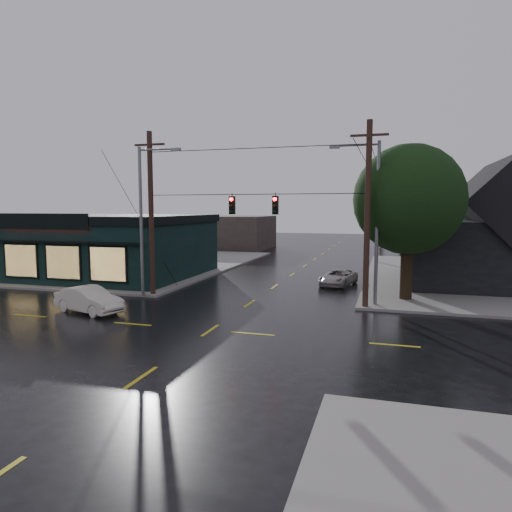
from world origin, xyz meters
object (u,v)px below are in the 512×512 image
(utility_pole_nw, at_px, (153,296))
(suv_silver, at_px, (338,277))
(sedan_cream, at_px, (89,300))
(utility_pole_ne, at_px, (365,309))
(corner_tree, at_px, (409,200))

(utility_pole_nw, height_order, suv_silver, utility_pole_nw)
(utility_pole_nw, distance_m, sedan_cream, 5.15)
(utility_pole_ne, height_order, suv_silver, utility_pole_ne)
(utility_pole_ne, bearing_deg, sedan_cream, -160.33)
(utility_pole_nw, bearing_deg, suv_silver, 34.34)
(suv_silver, bearing_deg, utility_pole_nw, -132.36)
(corner_tree, xyz_separation_m, sedan_cream, (-16.19, -7.80, -5.30))
(sedan_cream, bearing_deg, utility_pole_ne, -53.44)
(utility_pole_nw, distance_m, suv_silver, 13.01)
(utility_pole_nw, distance_m, utility_pole_ne, 13.00)
(utility_pole_ne, relative_size, sedan_cream, 2.44)
(corner_tree, bearing_deg, sedan_cream, -154.27)
(utility_pole_nw, relative_size, utility_pole_ne, 1.00)
(utility_pole_ne, distance_m, sedan_cream, 14.88)
(corner_tree, height_order, sedan_cream, corner_tree)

